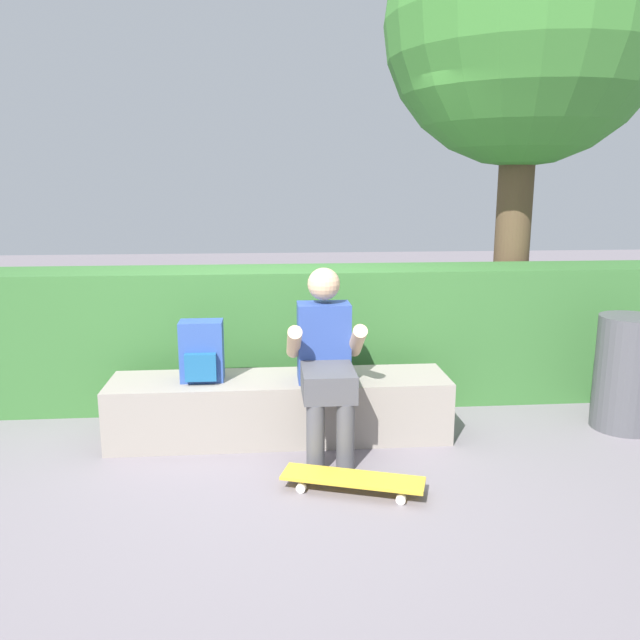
{
  "coord_description": "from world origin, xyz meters",
  "views": [
    {
      "loc": [
        -0.08,
        -3.76,
        1.71
      ],
      "look_at": [
        0.26,
        0.28,
        0.83
      ],
      "focal_mm": 35.83,
      "sensor_mm": 36.0,
      "label": 1
    }
  ],
  "objects_px": {
    "person_skater": "(326,356)",
    "backpack_on_bench": "(202,352)",
    "bench_main": "(280,408)",
    "trash_bin": "(627,373)",
    "skateboard_near_person": "(353,479)"
  },
  "relations": [
    {
      "from": "person_skater",
      "to": "backpack_on_bench",
      "type": "height_order",
      "value": "person_skater"
    },
    {
      "from": "bench_main",
      "to": "backpack_on_bench",
      "type": "bearing_deg",
      "value": -178.94
    },
    {
      "from": "bench_main",
      "to": "backpack_on_bench",
      "type": "distance_m",
      "value": 0.65
    },
    {
      "from": "person_skater",
      "to": "trash_bin",
      "type": "bearing_deg",
      "value": 5.02
    },
    {
      "from": "skateboard_near_person",
      "to": "backpack_on_bench",
      "type": "relative_size",
      "value": 2.06
    },
    {
      "from": "bench_main",
      "to": "backpack_on_bench",
      "type": "xyz_separation_m",
      "value": [
        -0.51,
        -0.01,
        0.4
      ]
    },
    {
      "from": "bench_main",
      "to": "trash_bin",
      "type": "height_order",
      "value": "trash_bin"
    },
    {
      "from": "bench_main",
      "to": "skateboard_near_person",
      "type": "bearing_deg",
      "value": -65.15
    },
    {
      "from": "person_skater",
      "to": "trash_bin",
      "type": "distance_m",
      "value": 2.15
    },
    {
      "from": "trash_bin",
      "to": "bench_main",
      "type": "bearing_deg",
      "value": 179.25
    },
    {
      "from": "bench_main",
      "to": "backpack_on_bench",
      "type": "height_order",
      "value": "backpack_on_bench"
    },
    {
      "from": "skateboard_near_person",
      "to": "trash_bin",
      "type": "xyz_separation_m",
      "value": [
        2.04,
        0.8,
        0.33
      ]
    },
    {
      "from": "person_skater",
      "to": "bench_main",
      "type": "bearing_deg",
      "value": 142.71
    },
    {
      "from": "backpack_on_bench",
      "to": "trash_bin",
      "type": "xyz_separation_m",
      "value": [
        2.93,
        -0.02,
        -0.21
      ]
    },
    {
      "from": "skateboard_near_person",
      "to": "trash_bin",
      "type": "bearing_deg",
      "value": 21.38
    }
  ]
}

